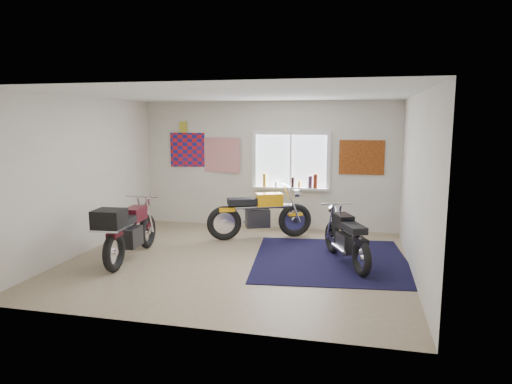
% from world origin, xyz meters
% --- Properties ---
extents(ground, '(5.50, 5.50, 0.00)m').
position_xyz_m(ground, '(0.00, 0.00, 0.00)').
color(ground, '#9E896B').
rests_on(ground, ground).
extents(room_shell, '(5.50, 5.50, 5.50)m').
position_xyz_m(room_shell, '(0.00, 0.00, 1.64)').
color(room_shell, white).
rests_on(room_shell, ground).
extents(navy_rug, '(2.77, 2.86, 0.01)m').
position_xyz_m(navy_rug, '(1.50, 0.38, 0.01)').
color(navy_rug, black).
rests_on(navy_rug, ground).
extents(window_assembly, '(1.66, 0.17, 1.26)m').
position_xyz_m(window_assembly, '(0.50, 2.47, 1.37)').
color(window_assembly, white).
rests_on(window_assembly, room_shell).
extents(oil_bottles, '(1.16, 0.09, 0.30)m').
position_xyz_m(oil_bottles, '(0.68, 2.40, 1.03)').
color(oil_bottles, '#966415').
rests_on(oil_bottles, window_assembly).
extents(flag_display, '(1.60, 0.10, 1.17)m').
position_xyz_m(flag_display, '(-1.90, 2.48, 2.15)').
color(flag_display, red).
rests_on(flag_display, room_shell).
extents(triumph_poster, '(0.90, 0.03, 0.70)m').
position_xyz_m(triumph_poster, '(1.95, 2.48, 1.55)').
color(triumph_poster, '#A54C14').
rests_on(triumph_poster, room_shell).
extents(yellow_triumph, '(1.96, 1.00, 1.05)m').
position_xyz_m(yellow_triumph, '(0.04, 1.50, 0.46)').
color(yellow_triumph, black).
rests_on(yellow_triumph, ground).
extents(black_chrome_bike, '(0.86, 1.69, 0.92)m').
position_xyz_m(black_chrome_bike, '(1.75, 0.25, 0.40)').
color(black_chrome_bike, black).
rests_on(black_chrome_bike, navy_rug).
extents(maroon_tourer, '(0.63, 1.96, 1.00)m').
position_xyz_m(maroon_tourer, '(-1.74, -0.44, 0.52)').
color(maroon_tourer, black).
rests_on(maroon_tourer, ground).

